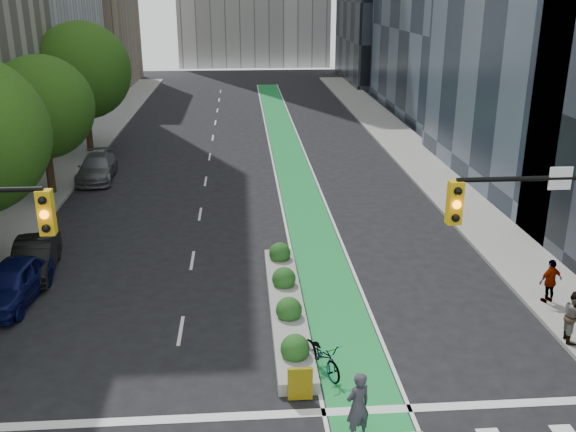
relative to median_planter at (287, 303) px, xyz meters
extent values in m
cube|color=gray|center=(-13.00, 17.96, -0.30)|extent=(3.60, 90.00, 0.15)
cube|color=gray|center=(10.60, 17.96, -0.30)|extent=(3.60, 90.00, 0.15)
cube|color=#198B3A|center=(1.80, 22.96, -0.37)|extent=(2.20, 70.00, 0.01)
cylinder|color=black|center=(-12.20, 14.96, 1.87)|extent=(0.44, 0.44, 4.48)
sphere|color=#1D470F|center=(-12.20, 14.96, 4.59)|extent=(5.60, 5.60, 5.60)
cylinder|color=black|center=(-12.20, 24.96, 2.20)|extent=(0.44, 0.44, 5.15)
sphere|color=#1D470F|center=(-12.20, 24.96, 5.33)|extent=(6.60, 6.60, 6.60)
cube|color=gold|center=(-5.90, -6.54, 5.88)|extent=(0.34, 0.28, 1.05)
sphere|color=orange|center=(-5.90, -6.70, 5.88)|extent=(0.20, 0.20, 0.20)
cylinder|color=black|center=(6.25, -6.54, 6.43)|extent=(5.50, 0.12, 0.12)
cube|color=gold|center=(3.50, -6.54, 5.88)|extent=(0.34, 0.28, 1.05)
sphere|color=orange|center=(3.50, -6.70, 5.88)|extent=(0.20, 0.20, 0.20)
cube|color=white|center=(5.97, -6.57, 6.43)|extent=(0.55, 0.04, 0.55)
cube|color=gray|center=(0.00, -0.04, -0.17)|extent=(1.20, 10.00, 0.40)
cube|color=yellow|center=(0.00, -5.24, 0.18)|extent=(0.70, 0.12, 1.00)
sphere|color=#194C19|center=(0.00, -3.54, 0.28)|extent=(0.90, 0.90, 0.90)
sphere|color=#194C19|center=(0.00, -1.04, 0.28)|extent=(0.90, 0.90, 0.90)
sphere|color=#194C19|center=(0.00, 1.46, 0.28)|extent=(0.90, 0.90, 0.90)
sphere|color=#194C19|center=(0.00, 3.96, 0.28)|extent=(0.90, 0.90, 0.90)
imported|color=gray|center=(0.80, -3.79, 0.17)|extent=(1.49, 2.18, 1.09)
imported|color=#333039|center=(1.32, -6.92, 0.59)|extent=(0.83, 0.71, 1.93)
imported|color=#0B1045|center=(-10.05, 1.59, 0.40)|extent=(2.23, 4.68, 1.54)
imported|color=black|center=(-9.96, 4.09, 0.34)|extent=(1.99, 4.45, 1.42)
imported|color=#5C5E61|center=(-10.28, 17.88, 0.36)|extent=(2.38, 5.18, 1.47)
imported|color=gray|center=(9.10, -2.86, 0.65)|extent=(0.82, 0.97, 1.75)
imported|color=gray|center=(9.61, -0.15, 0.61)|extent=(1.05, 0.67, 1.67)
camera|label=1|loc=(-1.47, -20.52, 10.63)|focal=40.00mm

